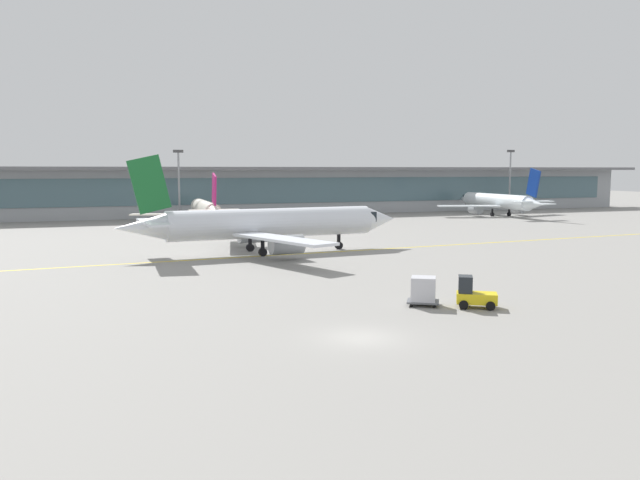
{
  "coord_description": "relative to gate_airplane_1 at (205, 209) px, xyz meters",
  "views": [
    {
      "loc": [
        -13.45,
        -30.73,
        9.07
      ],
      "look_at": [
        5.06,
        20.45,
        3.0
      ],
      "focal_mm": 35.48,
      "sensor_mm": 36.0,
      "label": 1
    }
  ],
  "objects": [
    {
      "name": "cargo_dolly_lead",
      "position": [
        3.1,
        -67.28,
        -1.53
      ],
      "size": [
        2.62,
        2.45,
        1.94
      ],
      "rotation": [
        0.0,
        0.0,
        -0.54
      ],
      "color": "#595B60",
      "rests_on": "ground_plane"
    },
    {
      "name": "apron_light_mast_1",
      "position": [
        -2.73,
        11.32,
        4.38
      ],
      "size": [
        1.8,
        0.36,
        12.59
      ],
      "color": "gray",
      "rests_on": "ground_plane"
    },
    {
      "name": "taxiway_centreline_stripe",
      "position": [
        0.9,
        -39.72,
        -2.58
      ],
      "size": [
        109.75,
        8.15,
        0.01
      ],
      "primitive_type": "cube",
      "rotation": [
        0.0,
        0.0,
        0.07
      ],
      "color": "yellow",
      "rests_on": "ground_plane"
    },
    {
      "name": "apron_light_mast_2",
      "position": [
        69.04,
        12.65,
        4.78
      ],
      "size": [
        1.8,
        0.36,
        13.37
      ],
      "color": "gray",
      "rests_on": "ground_plane"
    },
    {
      "name": "terminal_concourse",
      "position": [
        -4.12,
        20.69,
        2.33
      ],
      "size": [
        219.69,
        11.0,
        9.6
      ],
      "color": "#9EA3A8",
      "rests_on": "ground_plane"
    },
    {
      "name": "ground_plane",
      "position": [
        -4.12,
        -73.34,
        -2.59
      ],
      "size": [
        400.0,
        400.0,
        0.0
      ],
      "primitive_type": "plane",
      "color": "gray"
    },
    {
      "name": "taxiing_regional_jet",
      "position": [
        0.49,
        -37.75,
        0.6
      ],
      "size": [
        32.06,
        29.73,
        10.61
      ],
      "rotation": [
        0.0,
        0.0,
        0.07
      ],
      "color": "silver",
      "rests_on": "ground_plane"
    },
    {
      "name": "gate_airplane_2",
      "position": [
        57.84,
        1.33,
        0.23
      ],
      "size": [
        26.35,
        28.32,
        9.39
      ],
      "rotation": [
        0.0,
        0.0,
        1.54
      ],
      "color": "white",
      "rests_on": "ground_plane"
    },
    {
      "name": "gate_airplane_1",
      "position": [
        0.0,
        0.0,
        0.0
      ],
      "size": [
        24.2,
        26.01,
        8.62
      ],
      "rotation": [
        0.0,
        0.0,
        1.54
      ],
      "color": "silver",
      "rests_on": "ground_plane"
    },
    {
      "name": "baggage_tug",
      "position": [
        5.89,
        -68.96,
        -1.69
      ],
      "size": [
        2.95,
        2.57,
        2.1
      ],
      "rotation": [
        0.0,
        0.0,
        -0.54
      ],
      "color": "yellow",
      "rests_on": "ground_plane"
    }
  ]
}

